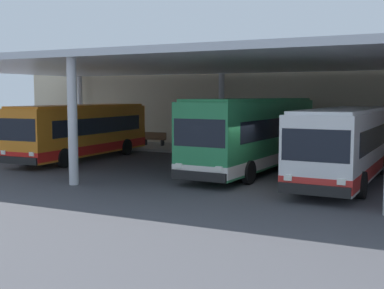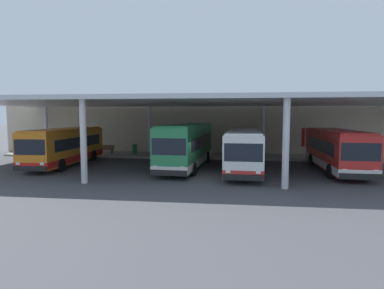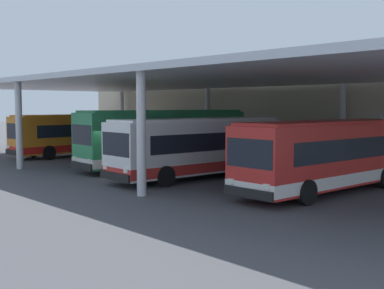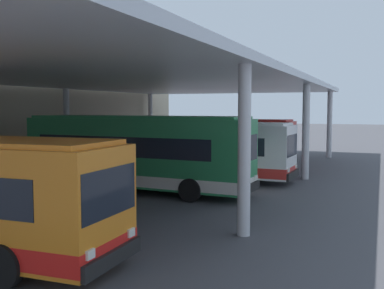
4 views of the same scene
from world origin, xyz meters
The scene contains 11 objects.
ground_plane centered at (0.00, 0.00, 0.00)m, with size 200.00×200.00×0.00m, color #47474C.
platform_kerb centered at (0.00, 11.75, 0.09)m, with size 42.00×4.50×0.18m, color gray.
station_building_facade centered at (0.00, 15.00, 3.32)m, with size 48.00×1.60×6.64m, color #C1B293.
canopy_shelter centered at (0.00, 5.50, 5.31)m, with size 40.00×17.00×5.55m.
bus_nearest_bay centered at (-11.17, 4.42, 1.66)m, with size 2.95×10.60×3.17m.
bus_second_bay centered at (-0.63, 4.37, 1.84)m, with size 3.23×11.47×3.57m.
bus_middle_bay centered at (3.93, 3.01, 1.66)m, with size 2.97×10.61×3.17m.
bus_far_bay centered at (10.97, 4.23, 1.66)m, with size 2.90×10.59×3.17m.
bench_waiting centered at (-10.63, 11.82, 0.66)m, with size 1.80×0.45×0.92m.
trash_bin centered at (-7.48, 12.07, 0.68)m, with size 0.52×0.52×0.98m.
banner_sign centered at (10.02, 10.94, 1.98)m, with size 0.70×0.12×3.20m.
Camera 3 is at (23.01, -15.06, 3.83)m, focal length 46.36 mm.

